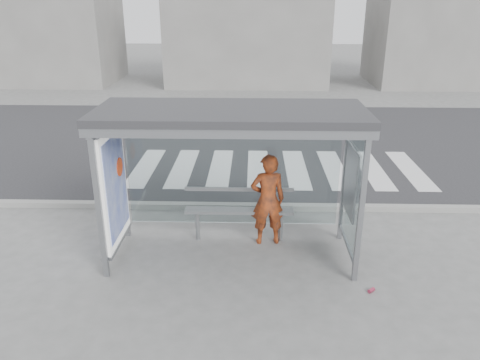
{
  "coord_description": "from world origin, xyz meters",
  "views": [
    {
      "loc": [
        0.35,
        -7.15,
        4.24
      ],
      "look_at": [
        0.14,
        0.2,
        1.35
      ],
      "focal_mm": 35.0,
      "sensor_mm": 36.0,
      "label": 1
    }
  ],
  "objects_px": {
    "bus_shelter": "(208,146)",
    "soda_can": "(371,290)",
    "bench": "(239,211)",
    "person": "(268,200)"
  },
  "relations": [
    {
      "from": "person",
      "to": "bench",
      "type": "relative_size",
      "value": 0.86
    },
    {
      "from": "person",
      "to": "soda_can",
      "type": "distance_m",
      "value": 2.35
    },
    {
      "from": "person",
      "to": "soda_can",
      "type": "height_order",
      "value": "person"
    },
    {
      "from": "bus_shelter",
      "to": "bench",
      "type": "bearing_deg",
      "value": 47.03
    },
    {
      "from": "bus_shelter",
      "to": "soda_can",
      "type": "xyz_separation_m",
      "value": [
        2.57,
        -1.09,
        -1.95
      ]
    },
    {
      "from": "bus_shelter",
      "to": "bench",
      "type": "xyz_separation_m",
      "value": [
        0.49,
        0.52,
        -1.38
      ]
    },
    {
      "from": "bus_shelter",
      "to": "person",
      "type": "height_order",
      "value": "bus_shelter"
    },
    {
      "from": "bus_shelter",
      "to": "person",
      "type": "relative_size",
      "value": 2.49
    },
    {
      "from": "bench",
      "to": "soda_can",
      "type": "distance_m",
      "value": 2.69
    },
    {
      "from": "bus_shelter",
      "to": "soda_can",
      "type": "bearing_deg",
      "value": -22.9
    }
  ]
}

